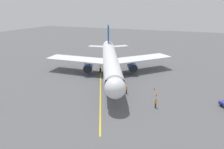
{
  "coord_description": "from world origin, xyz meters",
  "views": [
    {
      "loc": [
        -19.34,
        46.16,
        16.77
      ],
      "look_at": [
        -4.16,
        8.8,
        3.0
      ],
      "focal_mm": 31.61,
      "sensor_mm": 36.0,
      "label": 1
    }
  ],
  "objects_px": {
    "airplane": "(110,60)",
    "ground_crew_marshaller": "(156,103)",
    "safety_cone_nose_right": "(156,95)",
    "safety_cone_nose_left": "(154,89)",
    "ground_crew_wing_walker": "(126,90)"
  },
  "relations": [
    {
      "from": "airplane",
      "to": "ground_crew_marshaller",
      "type": "distance_m",
      "value": 19.62
    },
    {
      "from": "airplane",
      "to": "safety_cone_nose_right",
      "type": "height_order",
      "value": "airplane"
    },
    {
      "from": "safety_cone_nose_right",
      "to": "safety_cone_nose_left",
      "type": "bearing_deg",
      "value": -72.71
    },
    {
      "from": "ground_crew_wing_walker",
      "to": "safety_cone_nose_right",
      "type": "height_order",
      "value": "ground_crew_wing_walker"
    },
    {
      "from": "airplane",
      "to": "safety_cone_nose_left",
      "type": "bearing_deg",
      "value": 156.94
    },
    {
      "from": "ground_crew_marshaller",
      "to": "ground_crew_wing_walker",
      "type": "distance_m",
      "value": 7.63
    },
    {
      "from": "ground_crew_marshaller",
      "to": "airplane",
      "type": "bearing_deg",
      "value": -43.29
    },
    {
      "from": "ground_crew_wing_walker",
      "to": "safety_cone_nose_left",
      "type": "bearing_deg",
      "value": -140.02
    },
    {
      "from": "ground_crew_marshaller",
      "to": "safety_cone_nose_left",
      "type": "distance_m",
      "value": 8.17
    },
    {
      "from": "airplane",
      "to": "safety_cone_nose_left",
      "type": "relative_size",
      "value": 68.92
    },
    {
      "from": "safety_cone_nose_left",
      "to": "safety_cone_nose_right",
      "type": "height_order",
      "value": "same"
    },
    {
      "from": "ground_crew_marshaller",
      "to": "safety_cone_nose_left",
      "type": "xyz_separation_m",
      "value": [
        1.65,
        -7.98,
        -0.61
      ]
    },
    {
      "from": "ground_crew_wing_walker",
      "to": "safety_cone_nose_left",
      "type": "height_order",
      "value": "ground_crew_wing_walker"
    },
    {
      "from": "airplane",
      "to": "safety_cone_nose_right",
      "type": "xyz_separation_m",
      "value": [
        -13.38,
        8.25,
        -3.73
      ]
    },
    {
      "from": "ground_crew_marshaller",
      "to": "safety_cone_nose_left",
      "type": "relative_size",
      "value": 3.11
    }
  ]
}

